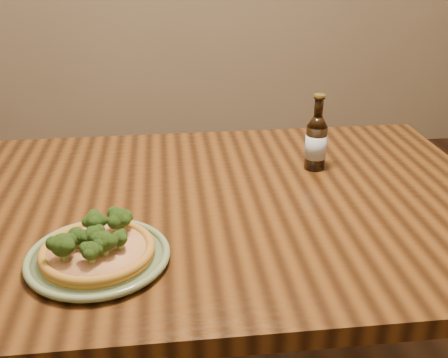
{
  "coord_description": "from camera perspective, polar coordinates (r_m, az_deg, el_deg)",
  "views": [
    {
      "loc": [
        0.03,
        -0.96,
        1.31
      ],
      "look_at": [
        0.15,
        0.06,
        0.82
      ],
      "focal_mm": 42.0,
      "sensor_mm": 36.0,
      "label": 1
    }
  ],
  "objects": [
    {
      "name": "beer_bottle",
      "position": [
        1.36,
        9.98,
        4.0
      ],
      "size": [
        0.05,
        0.05,
        0.2
      ],
      "rotation": [
        0.0,
        0.0,
        -0.16
      ],
      "color": "black",
      "rests_on": "table"
    },
    {
      "name": "pizza",
      "position": [
        1.01,
        -13.67,
        -7.27
      ],
      "size": [
        0.21,
        0.21,
        0.07
      ],
      "rotation": [
        0.0,
        0.0,
        0.24
      ],
      "color": "#AF7A27",
      "rests_on": "plate"
    },
    {
      "name": "table",
      "position": [
        1.25,
        -7.13,
        -6.41
      ],
      "size": [
        1.6,
        0.9,
        0.75
      ],
      "color": "#4E2C10",
      "rests_on": "ground"
    },
    {
      "name": "plate",
      "position": [
        1.02,
        -13.52,
        -8.24
      ],
      "size": [
        0.27,
        0.27,
        0.02
      ],
      "rotation": [
        0.0,
        0.0,
        -0.2
      ],
      "color": "#6B7E57",
      "rests_on": "table"
    }
  ]
}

